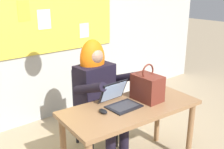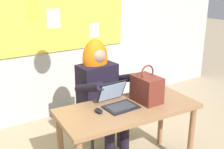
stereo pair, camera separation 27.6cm
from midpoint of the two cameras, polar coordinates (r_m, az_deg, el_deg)
name	(u,v)px [view 1 (the left image)]	position (r m, az deg, el deg)	size (l,w,h in m)	color
wall_back_bulletin	(34,20)	(3.74, -18.01, 10.74)	(6.56, 1.82, 2.76)	#B2B2AD
desk_main	(131,115)	(2.68, 0.95, -8.62)	(1.39, 0.72, 0.72)	#8E6642
chair_at_desk	(92,102)	(3.21, -6.59, -5.84)	(0.44, 0.44, 0.92)	#2D3347
person_costumed	(99,87)	(3.03, -5.43, -2.62)	(0.61, 0.62, 1.27)	black
laptop	(120,100)	(2.63, -1.38, -5.50)	(0.31, 0.32, 0.22)	black
computer_mouse	(103,111)	(2.50, -5.08, -7.73)	(0.06, 0.10, 0.03)	black
handbag	(147,87)	(2.73, 4.51, -2.72)	(0.20, 0.30, 0.38)	maroon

